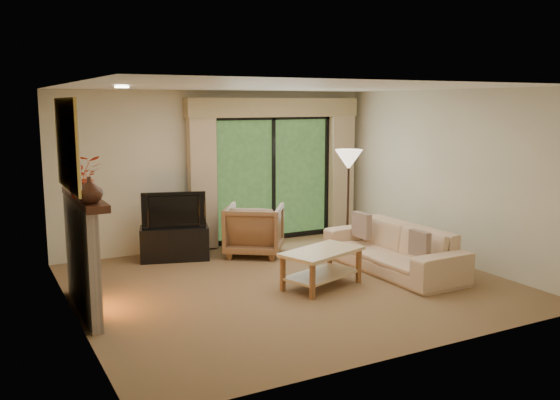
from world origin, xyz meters
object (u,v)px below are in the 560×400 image
armchair (254,230)px  media_console (175,243)px  sofa (392,248)px  coffee_table (322,268)px

armchair → media_console: bearing=20.5°
media_console → sofa: size_ratio=0.45×
media_console → armchair: bearing=2.7°
media_console → coffee_table: media_console is taller
sofa → armchair: bearing=-143.4°
armchair → sofa: armchair is taller
media_console → sofa: 3.31m
media_console → sofa: sofa is taller
media_console → armchair: size_ratio=1.16×
armchair → coffee_table: 1.94m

